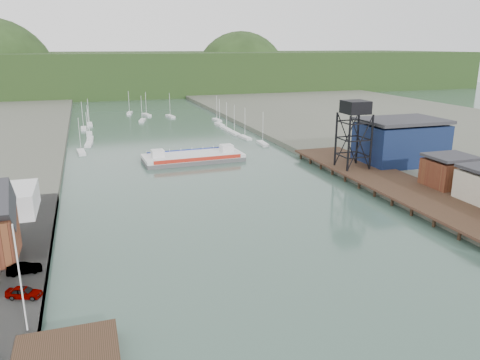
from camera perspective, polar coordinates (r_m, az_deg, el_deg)
ground at (r=54.80m, az=13.29°, el=-18.30°), size 600.00×600.00×0.00m
east_land at (r=168.97m, az=26.19°, el=4.01°), size 120.00×400.00×3.20m
east_pier at (r=107.50m, az=17.92°, el=-0.18°), size 14.00×70.00×2.45m
flagpole at (r=53.76m, az=-25.23°, el=-10.85°), size 0.16×0.16×12.00m
lift_tower at (r=114.18m, az=13.88°, el=8.12°), size 6.50×6.50×16.00m
blue_shed at (r=125.63m, az=18.98°, el=4.43°), size 20.50×14.50×11.30m
marina_sailboats at (r=180.75m, az=-9.99°, el=6.23°), size 57.71×92.65×0.90m
distant_hills at (r=340.56m, az=-14.95°, el=12.17°), size 500.00×120.00×80.00m
chain_ferry at (r=128.81m, az=-5.73°, el=2.79°), size 27.35×12.04×3.87m
car_west_a at (r=62.70m, az=-24.84°, el=-12.31°), size 4.51×3.09×1.42m
car_west_b at (r=68.77m, az=-24.80°, el=-9.76°), size 4.42×1.87×1.42m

